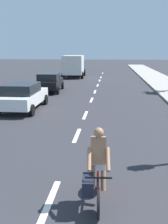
{
  "coord_description": "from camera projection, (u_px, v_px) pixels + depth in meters",
  "views": [
    {
      "loc": [
        1.37,
        -0.87,
        3.44
      ],
      "look_at": [
        0.34,
        8.76,
        1.1
      ],
      "focal_mm": 41.02,
      "sensor_mm": 36.0,
      "label": 1
    }
  ],
  "objects": [
    {
      "name": "lane_stripe_5",
      "position": [
        95.0,
        92.0,
        21.83
      ],
      "size": [
        0.16,
        1.8,
        0.01
      ],
      "primitive_type": "cube",
      "color": "white",
      "rests_on": "ground"
    },
    {
      "name": "cyclist",
      "position": [
        96.0,
        171.0,
        5.69
      ],
      "size": [
        0.65,
        1.71,
        1.82
      ],
      "rotation": [
        0.0,
        0.0,
        3.21
      ],
      "color": "black",
      "rests_on": "ground"
    },
    {
      "name": "lane_stripe_3",
      "position": [
        85.0,
        115.0,
        13.95
      ],
      "size": [
        0.16,
        1.8,
        0.01
      ],
      "primitive_type": "cube",
      "color": "white",
      "rests_on": "ground"
    },
    {
      "name": "ground_plane",
      "position": [
        94.0,
        93.0,
        21.12
      ],
      "size": [
        160.0,
        160.0,
        0.0
      ],
      "primitive_type": "plane",
      "color": "#2D2D33"
    },
    {
      "name": "lane_stripe_6",
      "position": [
        98.0,
        85.0,
        25.82
      ],
      "size": [
        0.16,
        1.8,
        0.01
      ],
      "primitive_type": "cube",
      "color": "white",
      "rests_on": "ground"
    },
    {
      "name": "lane_stripe_1",
      "position": [
        50.0,
        200.0,
        6.01
      ],
      "size": [
        0.16,
        1.8,
        0.01
      ],
      "primitive_type": "cube",
      "color": "white",
      "rests_on": "ground"
    },
    {
      "name": "lane_stripe_9",
      "position": [
        103.0,
        73.0,
        39.51
      ],
      "size": [
        0.16,
        1.8,
        0.01
      ],
      "primitive_type": "cube",
      "color": "white",
      "rests_on": "ground"
    },
    {
      "name": "lane_stripe_4",
      "position": [
        92.0,
        100.0,
        18.23
      ],
      "size": [
        0.16,
        1.8,
        0.01
      ],
      "primitive_type": "cube",
      "color": "white",
      "rests_on": "ground"
    },
    {
      "name": "lane_stripe_8",
      "position": [
        101.0,
        77.0,
        33.56
      ],
      "size": [
        0.16,
        1.8,
        0.01
      ],
      "primitive_type": "cube",
      "color": "white",
      "rests_on": "ground"
    },
    {
      "name": "lane_stripe_7",
      "position": [
        100.0,
        81.0,
        29.9
      ],
      "size": [
        0.16,
        1.8,
        0.01
      ],
      "primitive_type": "cube",
      "color": "white",
      "rests_on": "ground"
    },
    {
      "name": "parked_car_black",
      "position": [
        49.0,
        82.0,
        21.8
      ],
      "size": [
        2.23,
        4.48,
        1.57
      ],
      "rotation": [
        0.0,
        0.0,
        0.06
      ],
      "color": "black",
      "rests_on": "ground"
    },
    {
      "name": "lane_stripe_2",
      "position": [
        77.0,
        135.0,
        10.64
      ],
      "size": [
        0.16,
        1.8,
        0.01
      ],
      "primitive_type": "cube",
      "color": "white",
      "rests_on": "ground"
    },
    {
      "name": "delivery_truck",
      "position": [
        74.0,
        66.0,
        33.4
      ],
      "size": [
        2.85,
        6.32,
        2.8
      ],
      "rotation": [
        0.0,
        0.0,
        0.04
      ],
      "color": "#23478C",
      "rests_on": "ground"
    },
    {
      "name": "parked_car_white",
      "position": [
        23.0,
        96.0,
        15.09
      ],
      "size": [
        2.13,
        4.55,
        1.57
      ],
      "rotation": [
        0.0,
        0.0,
        0.01
      ],
      "color": "white",
      "rests_on": "ground"
    }
  ]
}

